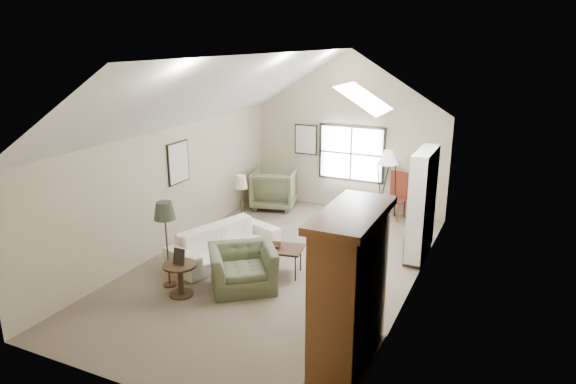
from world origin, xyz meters
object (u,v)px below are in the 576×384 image
at_px(sofa, 225,243).
at_px(side_chair, 395,196).
at_px(armchair_near, 243,268).
at_px(armchair_far, 274,189).
at_px(coffee_table, 275,260).
at_px(side_table, 181,280).
at_px(armoire, 349,292).

distance_m(sofa, side_chair, 4.55).
bearing_deg(armchair_near, armchair_far, 71.79).
xyz_separation_m(coffee_table, side_chair, (1.27, 3.98, 0.31)).
bearing_deg(sofa, armchair_near, -115.57).
distance_m(armchair_far, side_chair, 3.06).
xyz_separation_m(armchair_far, side_chair, (3.02, 0.50, 0.07)).
xyz_separation_m(armchair_near, side_chair, (1.53, 4.72, 0.20)).
xyz_separation_m(sofa, side_chair, (2.46, 3.82, 0.24)).
bearing_deg(sofa, armchair_far, 28.36).
bearing_deg(side_table, sofa, 93.58).
bearing_deg(armoire, coffee_table, 135.18).
distance_m(coffee_table, side_table, 1.80).
relative_size(armoire, armchair_far, 2.01).
bearing_deg(sofa, armoire, -105.70).
distance_m(armchair_near, coffee_table, 0.80).
relative_size(armchair_near, armchair_far, 1.04).
height_order(armchair_near, side_table, armchair_near).
distance_m(armchair_near, side_chair, 4.97).
bearing_deg(side_chair, side_table, -101.97).
bearing_deg(armchair_near, coffee_table, 33.13).
height_order(sofa, armchair_far, armchair_far).
height_order(armchair_far, coffee_table, armchair_far).
distance_m(sofa, coffee_table, 1.20).
xyz_separation_m(armchair_near, armchair_far, (-1.48, 4.23, 0.13)).
bearing_deg(armoire, sofa, 145.52).
height_order(armoire, side_table, armoire).
bearing_deg(armchair_far, sofa, 84.55).
height_order(armoire, side_chair, armoire).
distance_m(armchair_near, side_table, 1.08).
relative_size(coffee_table, side_table, 1.80).
height_order(armchair_near, side_chair, side_chair).
height_order(armoire, armchair_far, armoire).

